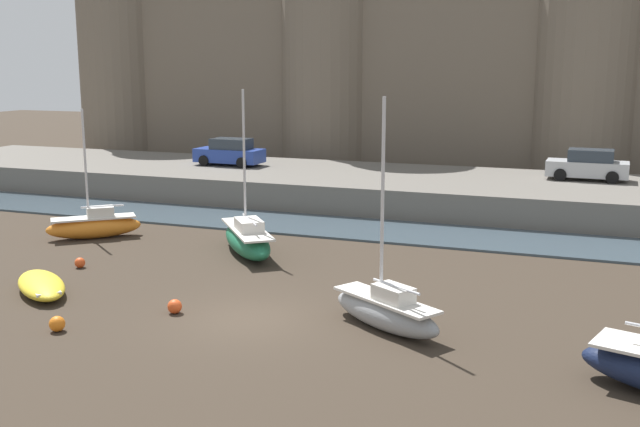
% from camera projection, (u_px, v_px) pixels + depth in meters
% --- Properties ---
extents(ground_plane, '(160.00, 160.00, 0.00)m').
position_uv_depth(ground_plane, '(247.00, 319.00, 22.50)').
color(ground_plane, '#382D23').
extents(water_channel, '(80.00, 4.50, 0.10)m').
position_uv_depth(water_channel, '(370.00, 230.00, 34.41)').
color(water_channel, '#3D4C56').
rests_on(water_channel, ground).
extents(quay_road, '(63.33, 10.00, 1.53)m').
position_uv_depth(quay_road, '(408.00, 190.00, 40.93)').
color(quay_road, '#666059').
rests_on(quay_road, ground).
extents(castle, '(58.60, 7.27, 21.42)m').
position_uv_depth(castle, '(450.00, 53.00, 49.40)').
color(castle, '#706354').
rests_on(castle, ground).
extents(sailboat_foreground_right, '(4.09, 3.11, 6.67)m').
position_uv_depth(sailboat_foreground_right, '(386.00, 310.00, 21.57)').
color(sailboat_foreground_right, gray).
rests_on(sailboat_foreground_right, ground).
extents(sailboat_midflat_centre, '(4.35, 4.95, 6.58)m').
position_uv_depth(sailboat_midflat_centre, '(247.00, 239.00, 30.14)').
color(sailboat_midflat_centre, '#1E6B47').
rests_on(sailboat_midflat_centre, ground).
extents(rowboat_near_channel_right, '(3.65, 3.39, 0.59)m').
position_uv_depth(rowboat_near_channel_right, '(41.00, 285.00, 24.99)').
color(rowboat_near_channel_right, yellow).
rests_on(rowboat_near_channel_right, ground).
extents(sailboat_near_channel_left, '(3.78, 3.48, 5.67)m').
position_uv_depth(sailboat_near_channel_left, '(94.00, 225.00, 32.89)').
color(sailboat_near_channel_left, orange).
rests_on(sailboat_near_channel_left, ground).
extents(mooring_buoy_off_centre, '(0.45, 0.45, 0.45)m').
position_uv_depth(mooring_buoy_off_centre, '(175.00, 307.00, 23.00)').
color(mooring_buoy_off_centre, '#E04C1E').
rests_on(mooring_buoy_off_centre, ground).
extents(mooring_buoy_near_channel, '(0.39, 0.39, 0.39)m').
position_uv_depth(mooring_buoy_near_channel, '(80.00, 263.00, 28.15)').
color(mooring_buoy_near_channel, '#E04C1E').
rests_on(mooring_buoy_near_channel, ground).
extents(mooring_buoy_near_shore, '(0.46, 0.46, 0.46)m').
position_uv_depth(mooring_buoy_near_shore, '(57.00, 324.00, 21.45)').
color(mooring_buoy_near_shore, orange).
rests_on(mooring_buoy_near_shore, ground).
extents(car_quay_centre_east, '(4.14, 1.96, 1.62)m').
position_uv_depth(car_quay_centre_east, '(230.00, 152.00, 44.89)').
color(car_quay_centre_east, '#263F99').
rests_on(car_quay_centre_east, quay_road).
extents(car_quay_east, '(4.14, 1.96, 1.62)m').
position_uv_depth(car_quay_east, '(588.00, 165.00, 39.22)').
color(car_quay_east, '#B2B5B7').
rests_on(car_quay_east, quay_road).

